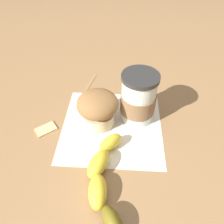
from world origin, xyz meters
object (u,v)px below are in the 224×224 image
(coffee_cup, at_px, (138,99))
(muffin, at_px, (97,109))
(sugar_packet, at_px, (46,129))
(banana, at_px, (103,177))

(coffee_cup, xyz_separation_m, muffin, (0.05, -0.09, -0.01))
(coffee_cup, xyz_separation_m, sugar_packet, (0.11, -0.21, -0.06))
(coffee_cup, bearing_deg, muffin, -58.63)
(coffee_cup, relative_size, muffin, 1.31)
(coffee_cup, distance_m, muffin, 0.10)
(coffee_cup, height_order, banana, coffee_cup)
(sugar_packet, bearing_deg, banana, 63.88)
(muffin, relative_size, banana, 0.45)
(banana, bearing_deg, muffin, -156.17)
(sugar_packet, bearing_deg, muffin, 115.75)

